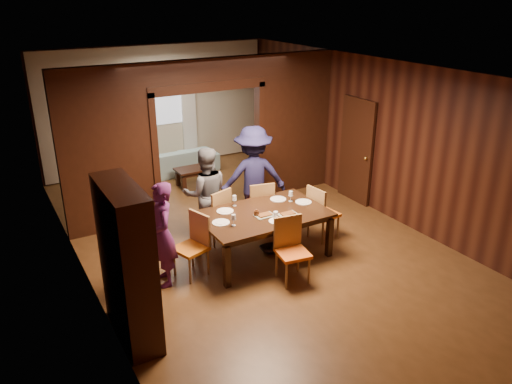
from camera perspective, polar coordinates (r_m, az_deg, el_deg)
floor at (r=8.73m, az=-0.58°, el=-5.38°), size 9.00×9.00×0.00m
ceiling at (r=7.82m, az=-0.67°, el=13.82°), size 5.50×9.00×0.02m
room_walls at (r=9.76m, az=-6.09°, el=7.01°), size 5.52×9.01×2.90m
person_purple at (r=7.27m, az=-10.64°, el=-4.82°), size 0.46×0.63×1.57m
person_grey at (r=8.50m, az=-5.76°, el=-0.22°), size 0.93×0.81×1.63m
person_navy at (r=8.89m, az=-0.31°, el=1.71°), size 1.35×1.02×1.86m
sofa at (r=11.90m, az=-9.26°, el=3.52°), size 2.03×0.83×0.59m
serving_bowl at (r=7.98m, az=1.64°, el=-1.75°), size 0.32×0.32×0.08m
dining_table at (r=8.04m, az=0.80°, el=-4.86°), size 2.01×1.25×0.76m
coffee_table at (r=11.09m, az=-7.06°, el=1.75°), size 0.80×0.50×0.40m
chair_left at (r=7.52m, az=-7.51°, el=-6.19°), size 0.55×0.55×0.97m
chair_right at (r=8.64m, az=7.75°, el=-2.31°), size 0.49×0.49×0.97m
chair_far_l at (r=8.50m, az=-4.86°, el=-2.61°), size 0.56×0.56×0.97m
chair_far_r at (r=8.81m, az=0.32°, el=-1.61°), size 0.52×0.52×0.97m
chair_near at (r=7.35m, az=4.24°, el=-6.78°), size 0.50×0.50×0.97m
hutch at (r=6.19m, az=-14.49°, el=-7.95°), size 0.40×1.20×2.00m
door_right at (r=10.17m, az=11.39°, el=4.65°), size 0.06×0.90×2.10m
window_far at (r=12.04m, az=-11.21°, el=10.56°), size 1.20×0.03×1.30m
curtain_left at (r=11.89m, az=-14.42°, el=7.91°), size 0.35×0.06×2.40m
curtain_right at (r=12.36m, az=-7.68°, el=8.93°), size 0.35×0.06×2.40m
plate_left at (r=7.56m, az=-4.03°, el=-3.50°), size 0.27×0.27×0.01m
plate_far_l at (r=7.94m, az=-3.56°, el=-2.19°), size 0.27×0.27×0.01m
plate_far_r at (r=8.38m, az=2.54°, el=-0.82°), size 0.27×0.27×0.01m
plate_right at (r=8.30m, az=5.44°, el=-1.14°), size 0.27×0.27×0.01m
plate_near at (r=7.60m, az=2.48°, el=-3.34°), size 0.27×0.27×0.01m
platter_a at (r=7.76m, az=0.99°, el=-2.66°), size 0.30×0.20×0.04m
platter_b at (r=7.81m, az=3.66°, el=-2.52°), size 0.30×0.20×0.04m
wineglass_left at (r=7.43m, az=-2.58°, el=-3.23°), size 0.08×0.08×0.18m
wineglass_far at (r=8.10m, az=-2.48°, el=-1.00°), size 0.08×0.08×0.18m
wineglass_right at (r=8.29m, az=3.99°, el=-0.49°), size 0.08×0.08×0.18m
tumbler at (r=7.61m, az=2.26°, el=-2.75°), size 0.07×0.07×0.14m
condiment_jar at (r=7.75m, az=0.07°, el=-2.39°), size 0.08×0.08×0.11m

